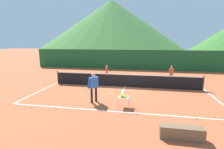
# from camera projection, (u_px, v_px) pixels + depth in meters

# --- Properties ---
(ground_plane) EXTENTS (120.00, 120.00, 0.00)m
(ground_plane) POSITION_uv_depth(u_px,v_px,m) (125.00, 87.00, 12.95)
(ground_plane) COLOR #B25633
(line_baseline_near) EXTENTS (11.37, 0.08, 0.01)m
(line_baseline_near) POSITION_uv_depth(u_px,v_px,m) (114.00, 111.00, 8.39)
(line_baseline_near) COLOR white
(line_baseline_near) RESTS_ON ground
(line_baseline_far) EXTENTS (11.37, 0.08, 0.01)m
(line_baseline_far) POSITION_uv_depth(u_px,v_px,m) (130.00, 75.00, 17.58)
(line_baseline_far) COLOR white
(line_baseline_far) RESTS_ON ground
(line_sideline_west) EXTENTS (0.08, 9.53, 0.01)m
(line_sideline_west) POSITION_uv_depth(u_px,v_px,m) (56.00, 83.00, 13.98)
(line_sideline_west) COLOR white
(line_sideline_west) RESTS_ON ground
(line_sideline_east) EXTENTS (0.08, 9.53, 0.01)m
(line_sideline_east) POSITION_uv_depth(u_px,v_px,m) (206.00, 91.00, 11.91)
(line_sideline_east) COLOR white
(line_sideline_east) RESTS_ON ground
(line_service_center) EXTENTS (0.08, 5.54, 0.01)m
(line_service_center) POSITION_uv_depth(u_px,v_px,m) (125.00, 87.00, 12.95)
(line_service_center) COLOR white
(line_service_center) RESTS_ON ground
(tennis_net) EXTENTS (11.05, 0.08, 1.05)m
(tennis_net) POSITION_uv_depth(u_px,v_px,m) (125.00, 80.00, 12.85)
(tennis_net) COLOR #333338
(tennis_net) RESTS_ON ground
(instructor) EXTENTS (0.57, 0.84, 1.72)m
(instructor) POSITION_uv_depth(u_px,v_px,m) (94.00, 84.00, 9.51)
(instructor) COLOR black
(instructor) RESTS_ON ground
(student_0) EXTENTS (0.53, 0.55, 1.27)m
(student_0) POSITION_uv_depth(u_px,v_px,m) (107.00, 71.00, 15.49)
(student_0) COLOR navy
(student_0) RESTS_ON ground
(student_1) EXTENTS (0.49, 0.43, 1.28)m
(student_1) POSITION_uv_depth(u_px,v_px,m) (171.00, 72.00, 14.89)
(student_1) COLOR black
(student_1) RESTS_ON ground
(ball_cart) EXTENTS (0.58, 0.58, 0.90)m
(ball_cart) POSITION_uv_depth(u_px,v_px,m) (123.00, 96.00, 8.87)
(ball_cart) COLOR #B7B7BC
(ball_cart) RESTS_ON ground
(tennis_ball_0) EXTENTS (0.07, 0.07, 0.07)m
(tennis_ball_0) POSITION_uv_depth(u_px,v_px,m) (56.00, 109.00, 8.66)
(tennis_ball_0) COLOR yellow
(tennis_ball_0) RESTS_ON ground
(tennis_ball_1) EXTENTS (0.07, 0.07, 0.07)m
(tennis_ball_1) POSITION_uv_depth(u_px,v_px,m) (106.00, 91.00, 11.77)
(tennis_ball_1) COLOR yellow
(tennis_ball_1) RESTS_ON ground
(tennis_ball_2) EXTENTS (0.07, 0.07, 0.07)m
(tennis_ball_2) POSITION_uv_depth(u_px,v_px,m) (31.00, 107.00, 8.93)
(tennis_ball_2) COLOR yellow
(tennis_ball_2) RESTS_ON ground
(tennis_ball_3) EXTENTS (0.07, 0.07, 0.07)m
(tennis_ball_3) POSITION_uv_depth(u_px,v_px,m) (214.00, 116.00, 7.79)
(tennis_ball_3) COLOR yellow
(tennis_ball_3) RESTS_ON ground
(tennis_ball_4) EXTENTS (0.07, 0.07, 0.07)m
(tennis_ball_4) POSITION_uv_depth(u_px,v_px,m) (196.00, 119.00, 7.53)
(tennis_ball_4) COLOR yellow
(tennis_ball_4) RESTS_ON ground
(tennis_ball_5) EXTENTS (0.07, 0.07, 0.07)m
(tennis_ball_5) POSITION_uv_depth(u_px,v_px,m) (116.00, 91.00, 11.71)
(tennis_ball_5) COLOR yellow
(tennis_ball_5) RESTS_ON ground
(tennis_ball_6) EXTENTS (0.07, 0.07, 0.07)m
(tennis_ball_6) POSITION_uv_depth(u_px,v_px,m) (67.00, 85.00, 13.17)
(tennis_ball_6) COLOR yellow
(tennis_ball_6) RESTS_ON ground
(tennis_ball_7) EXTENTS (0.07, 0.07, 0.07)m
(tennis_ball_7) POSITION_uv_depth(u_px,v_px,m) (185.00, 98.00, 10.26)
(tennis_ball_7) COLOR yellow
(tennis_ball_7) RESTS_ON ground
(windscreen_fence) EXTENTS (25.01, 0.08, 2.39)m
(windscreen_fence) POSITION_uv_depth(u_px,v_px,m) (133.00, 60.00, 20.65)
(windscreen_fence) COLOR #1E5B2D
(windscreen_fence) RESTS_ON ground
(courtside_bench) EXTENTS (1.50, 0.36, 0.46)m
(courtside_bench) POSITION_uv_depth(u_px,v_px,m) (182.00, 133.00, 6.01)
(courtside_bench) COLOR brown
(courtside_bench) RESTS_ON ground
(hill_1) EXTENTS (57.76, 57.76, 19.69)m
(hill_1) POSITION_uv_depth(u_px,v_px,m) (112.00, 25.00, 69.42)
(hill_1) COLOR #427A38
(hill_1) RESTS_ON ground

